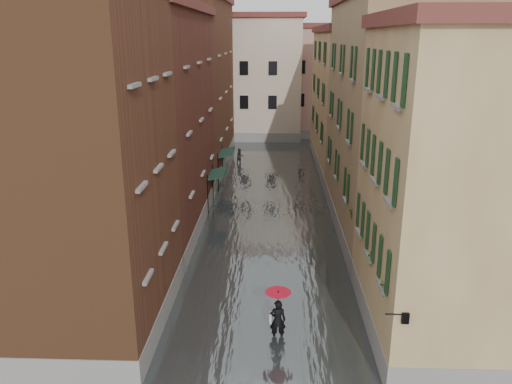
# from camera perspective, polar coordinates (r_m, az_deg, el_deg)

# --- Properties ---
(ground) EXTENTS (120.00, 120.00, 0.00)m
(ground) POSITION_cam_1_polar(r_m,az_deg,el_deg) (22.52, 1.14, -12.42)
(ground) COLOR #5E5E61
(ground) RESTS_ON ground
(floodwater) EXTENTS (10.00, 60.00, 0.20)m
(floodwater) POSITION_cam_1_polar(r_m,az_deg,el_deg) (34.37, 1.57, -1.43)
(floodwater) COLOR #4C5454
(floodwater) RESTS_ON ground
(building_left_near) EXTENTS (6.00, 8.00, 13.00)m
(building_left_near) POSITION_cam_1_polar(r_m,az_deg,el_deg) (19.57, -19.84, 2.46)
(building_left_near) COLOR brown
(building_left_near) RESTS_ON ground
(building_left_mid) EXTENTS (6.00, 14.00, 12.50)m
(building_left_mid) POSITION_cam_1_polar(r_m,az_deg,el_deg) (29.87, -12.10, 7.49)
(building_left_mid) COLOR #58281B
(building_left_mid) RESTS_ON ground
(building_left_far) EXTENTS (6.00, 16.00, 14.00)m
(building_left_far) POSITION_cam_1_polar(r_m,az_deg,el_deg) (44.34, -7.45, 11.85)
(building_left_far) COLOR brown
(building_left_far) RESTS_ON ground
(building_right_near) EXTENTS (6.00, 8.00, 11.50)m
(building_right_near) POSITION_cam_1_polar(r_m,az_deg,el_deg) (19.53, 22.11, -0.12)
(building_right_near) COLOR #9F7D52
(building_right_near) RESTS_ON ground
(building_right_mid) EXTENTS (6.00, 14.00, 13.00)m
(building_right_mid) POSITION_cam_1_polar(r_m,az_deg,el_deg) (29.67, 15.34, 7.69)
(building_right_mid) COLOR #95805A
(building_right_mid) RESTS_ON ground
(building_right_far) EXTENTS (6.00, 16.00, 11.50)m
(building_right_far) POSITION_cam_1_polar(r_m,az_deg,el_deg) (44.37, 11.04, 10.05)
(building_right_far) COLOR #9F7D52
(building_right_far) RESTS_ON ground
(building_end_cream) EXTENTS (12.00, 9.00, 13.00)m
(building_end_cream) POSITION_cam_1_polar(r_m,az_deg,el_deg) (57.82, -1.10, 12.76)
(building_end_cream) COLOR beige
(building_end_cream) RESTS_ON ground
(building_end_pink) EXTENTS (10.00, 9.00, 12.00)m
(building_end_pink) POSITION_cam_1_polar(r_m,az_deg,el_deg) (60.02, 7.83, 12.30)
(building_end_pink) COLOR tan
(building_end_pink) RESTS_ON ground
(awning_near) EXTENTS (1.09, 2.72, 2.80)m
(awning_near) POSITION_cam_1_polar(r_m,az_deg,el_deg) (32.99, -4.49, 2.00)
(awning_near) COLOR #163225
(awning_near) RESTS_ON ground
(awning_far) EXTENTS (1.09, 3.17, 2.80)m
(awning_far) POSITION_cam_1_polar(r_m,az_deg,el_deg) (38.97, -3.44, 4.45)
(awning_far) COLOR #163225
(awning_far) RESTS_ON ground
(wall_lantern) EXTENTS (0.71, 0.22, 0.35)m
(wall_lantern) POSITION_cam_1_polar(r_m,az_deg,el_deg) (16.32, 16.59, -13.55)
(wall_lantern) COLOR black
(wall_lantern) RESTS_ON ground
(window_planters) EXTENTS (0.59, 8.19, 0.84)m
(window_planters) POSITION_cam_1_polar(r_m,az_deg,el_deg) (20.14, 12.98, -5.52)
(window_planters) COLOR #9C5033
(window_planters) RESTS_ON ground
(pedestrian_main) EXTENTS (1.02, 1.02, 2.06)m
(pedestrian_main) POSITION_cam_1_polar(r_m,az_deg,el_deg) (19.40, 2.50, -13.39)
(pedestrian_main) COLOR black
(pedestrian_main) RESTS_ON ground
(pedestrian_far) EXTENTS (0.91, 0.83, 1.51)m
(pedestrian_far) POSITION_cam_1_polar(r_m,az_deg,el_deg) (45.13, -1.86, 4.03)
(pedestrian_far) COLOR black
(pedestrian_far) RESTS_ON ground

